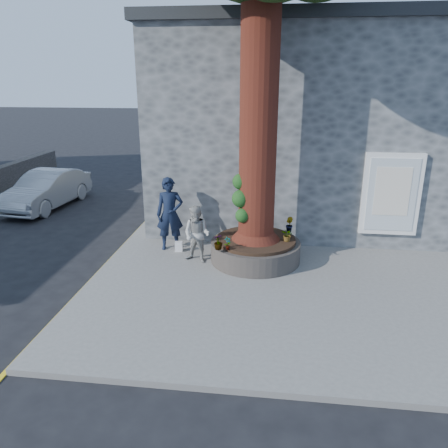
# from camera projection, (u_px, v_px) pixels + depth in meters

# --- Properties ---
(ground) EXTENTS (120.00, 120.00, 0.00)m
(ground) POSITION_uv_depth(u_px,v_px,m) (214.00, 299.00, 9.63)
(ground) COLOR black
(ground) RESTS_ON ground
(pavement) EXTENTS (9.00, 8.00, 0.12)m
(pavement) POSITION_uv_depth(u_px,v_px,m) (282.00, 280.00, 10.37)
(pavement) COLOR slate
(pavement) RESTS_ON ground
(yellow_line) EXTENTS (0.10, 30.00, 0.01)m
(yellow_line) POSITION_uv_depth(u_px,v_px,m) (99.00, 272.00, 10.92)
(yellow_line) COLOR yellow
(yellow_line) RESTS_ON ground
(stone_shop) EXTENTS (10.30, 8.30, 6.30)m
(stone_shop) POSITION_uv_depth(u_px,v_px,m) (315.00, 122.00, 15.09)
(stone_shop) COLOR #494C4E
(stone_shop) RESTS_ON ground
(planter) EXTENTS (2.30, 2.30, 0.60)m
(planter) POSITION_uv_depth(u_px,v_px,m) (255.00, 250.00, 11.28)
(planter) COLOR black
(planter) RESTS_ON pavement
(man) EXTENTS (0.81, 0.62, 2.00)m
(man) POSITION_uv_depth(u_px,v_px,m) (170.00, 214.00, 11.83)
(man) COLOR black
(man) RESTS_ON pavement
(woman) EXTENTS (0.85, 0.74, 1.48)m
(woman) POSITION_uv_depth(u_px,v_px,m) (197.00, 234.00, 11.07)
(woman) COLOR #A5A39E
(woman) RESTS_ON pavement
(shopping_bag) EXTENTS (0.21, 0.14, 0.28)m
(shopping_bag) POSITION_uv_depth(u_px,v_px,m) (179.00, 246.00, 11.91)
(shopping_bag) COLOR white
(shopping_bag) RESTS_ON pavement
(car_silver) EXTENTS (1.82, 4.24, 1.36)m
(car_silver) POSITION_uv_depth(u_px,v_px,m) (47.00, 190.00, 16.20)
(car_silver) COLOR #94979B
(car_silver) RESTS_ON ground
(plant_a) EXTENTS (0.20, 0.20, 0.32)m
(plant_a) POSITION_uv_depth(u_px,v_px,m) (228.00, 243.00, 10.41)
(plant_a) COLOR gray
(plant_a) RESTS_ON planter
(plant_b) EXTENTS (0.27, 0.28, 0.41)m
(plant_b) POSITION_uv_depth(u_px,v_px,m) (289.00, 225.00, 11.60)
(plant_b) COLOR gray
(plant_b) RESTS_ON planter
(plant_c) EXTENTS (0.29, 0.29, 0.38)m
(plant_c) POSITION_uv_depth(u_px,v_px,m) (218.00, 242.00, 10.42)
(plant_c) COLOR gray
(plant_c) RESTS_ON planter
(plant_d) EXTENTS (0.40, 0.39, 0.33)m
(plant_d) POSITION_uv_depth(u_px,v_px,m) (288.00, 235.00, 10.95)
(plant_d) COLOR gray
(plant_d) RESTS_ON planter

